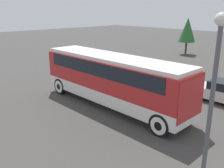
{
  "coord_description": "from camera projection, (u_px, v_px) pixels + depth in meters",
  "views": [
    {
      "loc": [
        11.03,
        -10.6,
        6.12
      ],
      "look_at": [
        0.0,
        0.0,
        1.49
      ],
      "focal_mm": 40.0,
      "sensor_mm": 36.0,
      "label": 1
    }
  ],
  "objects": [
    {
      "name": "parked_car_mid",
      "position": [
        151.0,
        67.0,
        24.04
      ],
      "size": [
        4.01,
        1.8,
        1.39
      ],
      "color": "#BCBCC1",
      "rests_on": "ground_plane"
    },
    {
      "name": "lamp_post",
      "position": [
        214.0,
        79.0,
        8.13
      ],
      "size": [
        0.44,
        0.44,
        6.03
      ],
      "color": "#515156",
      "rests_on": "ground_plane"
    },
    {
      "name": "tree_center",
      "position": [
        187.0,
        30.0,
        34.03
      ],
      "size": [
        2.3,
        2.3,
        4.98
      ],
      "color": "brown",
      "rests_on": "ground_plane"
    },
    {
      "name": "ground_plane",
      "position": [
        112.0,
        106.0,
        16.41
      ],
      "size": [
        120.0,
        120.0,
        0.0
      ],
      "primitive_type": "plane",
      "color": "#423F3D"
    },
    {
      "name": "tour_bus",
      "position": [
        113.0,
        77.0,
        15.76
      ],
      "size": [
        11.07,
        2.56,
        3.32
      ],
      "color": "silver",
      "rests_on": "ground_plane"
    }
  ]
}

